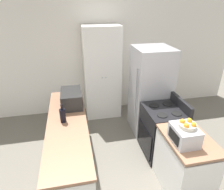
{
  "coord_description": "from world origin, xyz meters",
  "views": [
    {
      "loc": [
        -0.66,
        -1.38,
        2.61
      ],
      "look_at": [
        0.0,
        1.76,
        1.05
      ],
      "focal_mm": 32.0,
      "sensor_mm": 36.0,
      "label": 1
    }
  ],
  "objects_px": {
    "toaster_oven": "(184,135)",
    "refrigerator": "(150,91)",
    "microwave": "(72,98)",
    "fruit_bowl": "(188,125)",
    "wine_bottle": "(63,115)",
    "pantry_cabinet": "(102,73)",
    "stove": "(162,131)"
  },
  "relations": [
    {
      "from": "microwave",
      "to": "toaster_oven",
      "type": "height_order",
      "value": "microwave"
    },
    {
      "from": "wine_bottle",
      "to": "fruit_bowl",
      "type": "xyz_separation_m",
      "value": [
        1.56,
        -0.82,
        0.16
      ]
    },
    {
      "from": "fruit_bowl",
      "to": "wine_bottle",
      "type": "bearing_deg",
      "value": 152.39
    },
    {
      "from": "fruit_bowl",
      "to": "microwave",
      "type": "bearing_deg",
      "value": 136.83
    },
    {
      "from": "toaster_oven",
      "to": "wine_bottle",
      "type": "bearing_deg",
      "value": 152.02
    },
    {
      "from": "wine_bottle",
      "to": "refrigerator",
      "type": "bearing_deg",
      "value": 24.47
    },
    {
      "from": "microwave",
      "to": "wine_bottle",
      "type": "relative_size",
      "value": 1.76
    },
    {
      "from": "pantry_cabinet",
      "to": "refrigerator",
      "type": "xyz_separation_m",
      "value": [
        0.85,
        -0.84,
        -0.16
      ]
    },
    {
      "from": "refrigerator",
      "to": "pantry_cabinet",
      "type": "bearing_deg",
      "value": 135.64
    },
    {
      "from": "wine_bottle",
      "to": "stove",
      "type": "bearing_deg",
      "value": 0.87
    },
    {
      "from": "stove",
      "to": "wine_bottle",
      "type": "xyz_separation_m",
      "value": [
        -1.69,
        -0.03,
        0.56
      ]
    },
    {
      "from": "refrigerator",
      "to": "toaster_oven",
      "type": "xyz_separation_m",
      "value": [
        -0.18,
        -1.6,
        0.12
      ]
    },
    {
      "from": "wine_bottle",
      "to": "toaster_oven",
      "type": "distance_m",
      "value": 1.75
    },
    {
      "from": "pantry_cabinet",
      "to": "stove",
      "type": "bearing_deg",
      "value": -62.67
    },
    {
      "from": "pantry_cabinet",
      "to": "microwave",
      "type": "height_order",
      "value": "pantry_cabinet"
    },
    {
      "from": "wine_bottle",
      "to": "fruit_bowl",
      "type": "distance_m",
      "value": 1.77
    },
    {
      "from": "refrigerator",
      "to": "microwave",
      "type": "distance_m",
      "value": 1.6
    },
    {
      "from": "stove",
      "to": "fruit_bowl",
      "type": "relative_size",
      "value": 4.76
    },
    {
      "from": "stove",
      "to": "wine_bottle",
      "type": "height_order",
      "value": "wine_bottle"
    },
    {
      "from": "stove",
      "to": "fruit_bowl",
      "type": "height_order",
      "value": "fruit_bowl"
    },
    {
      "from": "microwave",
      "to": "wine_bottle",
      "type": "height_order",
      "value": "wine_bottle"
    },
    {
      "from": "toaster_oven",
      "to": "pantry_cabinet",
      "type": "bearing_deg",
      "value": 105.55
    },
    {
      "from": "toaster_oven",
      "to": "fruit_bowl",
      "type": "height_order",
      "value": "fruit_bowl"
    },
    {
      "from": "stove",
      "to": "microwave",
      "type": "distance_m",
      "value": 1.72
    },
    {
      "from": "microwave",
      "to": "refrigerator",
      "type": "bearing_deg",
      "value": 9.77
    },
    {
      "from": "pantry_cabinet",
      "to": "refrigerator",
      "type": "height_order",
      "value": "pantry_cabinet"
    },
    {
      "from": "pantry_cabinet",
      "to": "refrigerator",
      "type": "relative_size",
      "value": 1.18
    },
    {
      "from": "toaster_oven",
      "to": "refrigerator",
      "type": "bearing_deg",
      "value": 83.71
    },
    {
      "from": "microwave",
      "to": "fruit_bowl",
      "type": "xyz_separation_m",
      "value": [
        1.42,
        -1.33,
        0.14
      ]
    },
    {
      "from": "stove",
      "to": "microwave",
      "type": "xyz_separation_m",
      "value": [
        -1.54,
        0.49,
        0.58
      ]
    },
    {
      "from": "stove",
      "to": "microwave",
      "type": "bearing_deg",
      "value": 162.5
    },
    {
      "from": "refrigerator",
      "to": "wine_bottle",
      "type": "distance_m",
      "value": 1.89
    }
  ]
}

